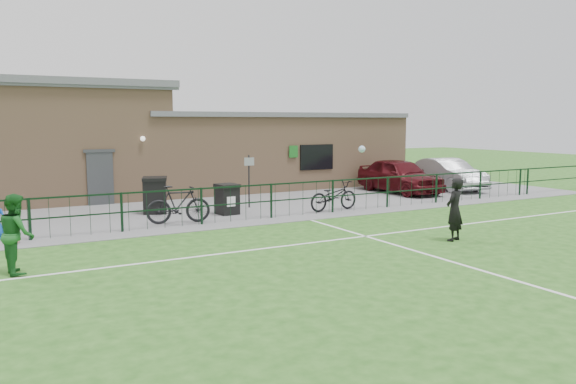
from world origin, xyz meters
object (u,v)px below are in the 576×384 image
wheelie_bin_right (227,200)px  outfield_player (17,234)px  sign_post (249,181)px  wheelie_bin_left (155,196)px  bicycle_d (178,204)px  car_maroon (400,175)px  ball_ground (16,240)px  bicycle_e (333,196)px  car_silver (447,174)px

wheelie_bin_right → outfield_player: size_ratio=0.57×
sign_post → outfield_player: 10.28m
wheelie_bin_left → bicycle_d: bicycle_d is taller
car_maroon → ball_ground: bearing=-167.7°
bicycle_d → bicycle_e: (5.82, -0.24, -0.07)m
wheelie_bin_left → car_silver: (14.42, 0.24, 0.14)m
bicycle_e → outfield_player: size_ratio=1.19×
sign_post → car_silver: (10.91, 0.69, -0.26)m
wheelie_bin_left → wheelie_bin_right: 2.63m
car_maroon → car_silver: 2.90m
outfield_player → bicycle_d: bearing=-55.9°
wheelie_bin_right → bicycle_d: (-2.07, -0.92, 0.12)m
sign_post → bicycle_e: sign_post is taller
wheelie_bin_right → car_silver: size_ratio=0.22×
wheelie_bin_left → bicycle_d: size_ratio=0.59×
wheelie_bin_left → sign_post: (3.51, -0.45, 0.40)m
car_silver → bicycle_e: 8.98m
sign_post → bicycle_e: size_ratio=0.96×
wheelie_bin_left → ball_ground: (-4.71, -3.21, -0.50)m
wheelie_bin_right → ball_ground: size_ratio=4.11×
wheelie_bin_left → outfield_player: (-4.83, -6.47, 0.25)m
bicycle_d → bicycle_e: size_ratio=0.99×
sign_post → outfield_player: size_ratio=1.15×
wheelie_bin_left → bicycle_e: bearing=-6.1°
car_maroon → ball_ground: 16.62m
ball_ground → sign_post: bearing=18.5°
ball_ground → bicycle_d: bearing=9.4°
ball_ground → wheelie_bin_left: bearing=34.2°
bicycle_e → ball_ground: (-10.63, -0.56, -0.44)m
sign_post → ball_ground: sign_post is taller
wheelie_bin_right → car_maroon: bearing=5.1°
wheelie_bin_left → outfield_player: bearing=-108.8°
sign_post → car_maroon: bearing=5.5°
bicycle_d → ball_ground: bearing=109.4°
bicycle_e → ball_ground: bicycle_e is taller
wheelie_bin_right → outfield_player: (-6.99, -4.99, 0.36)m
bicycle_e → car_silver: bearing=-75.8°
car_maroon → sign_post: bearing=-174.5°
car_silver → outfield_player: (-19.24, -6.71, 0.11)m
bicycle_e → outfield_player: bearing=105.1°
sign_post → car_silver: bearing=3.6°
wheelie_bin_right → car_silver: bearing=2.1°
wheelie_bin_right → car_maroon: 9.52m
wheelie_bin_right → bicycle_d: bearing=-161.8°
car_maroon → bicycle_e: size_ratio=2.24×
wheelie_bin_right → bicycle_e: 3.92m
car_maroon → bicycle_e: bearing=-152.1°
wheelie_bin_right → car_maroon: car_maroon is taller
sign_post → wheelie_bin_left: bearing=172.7°
wheelie_bin_left → car_maroon: 11.52m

